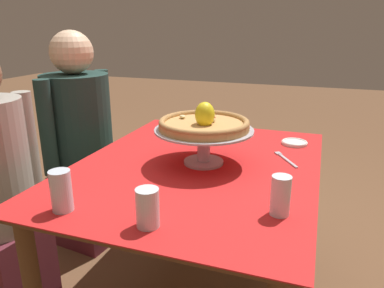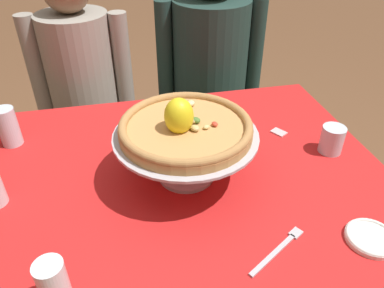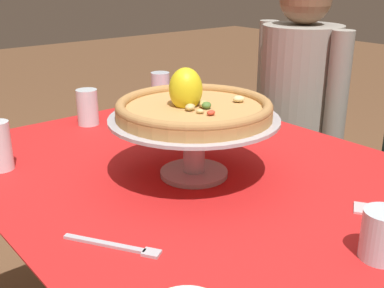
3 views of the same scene
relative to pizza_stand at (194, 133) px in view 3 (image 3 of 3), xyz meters
The scene contains 9 objects.
dining_table 0.21m from the pizza_stand, 130.59° to the left, with size 1.27×0.98×0.72m.
pizza_stand is the anchor object (origin of this frame).
pizza 0.06m from the pizza_stand, 156.87° to the right, with size 0.37×0.37×0.12m.
water_glass_back_left 0.62m from the pizza_stand, 151.65° to the left, with size 0.07×0.07×0.13m.
water_glass_side_right 0.49m from the pizza_stand, ahead, with size 0.07×0.07×0.09m.
water_glass_side_left 0.54m from the pizza_stand, behind, with size 0.07×0.07×0.12m.
dinner_fork 0.37m from the pizza_stand, 62.91° to the right, with size 0.18×0.12×0.01m.
sugar_packet 0.41m from the pizza_stand, 23.57° to the left, with size 0.05×0.04×0.01m, color beige.
diner_left 0.92m from the pizza_stand, 112.06° to the left, with size 0.47×0.35×1.20m.
Camera 3 is at (0.86, -0.72, 1.21)m, focal length 44.87 mm.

